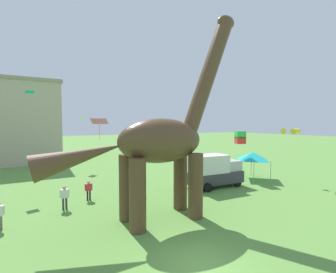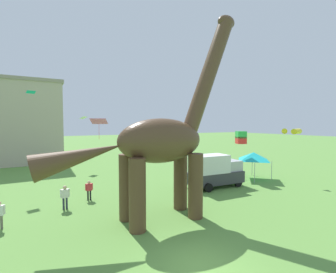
{
  "view_description": "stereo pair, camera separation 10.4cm",
  "coord_description": "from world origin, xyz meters",
  "px_view_note": "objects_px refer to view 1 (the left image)",
  "views": [
    {
      "loc": [
        -6.02,
        -7.77,
        6.2
      ],
      "look_at": [
        1.55,
        5.74,
        5.35
      ],
      "focal_mm": 24.87,
      "sensor_mm": 36.0,
      "label": 1
    },
    {
      "loc": [
        -5.93,
        -7.82,
        6.2
      ],
      "look_at": [
        1.55,
        5.74,
        5.35
      ],
      "focal_mm": 24.87,
      "sensor_mm": 36.0,
      "label": 2
    }
  ],
  "objects_px": {
    "dinosaur_sculpture": "(160,141)",
    "person_far_spectator": "(65,195)",
    "kite_high_left": "(82,118)",
    "kite_high_right": "(30,92)",
    "kite_mid_right": "(293,131)",
    "kite_mid_left": "(240,137)",
    "person_vendor_side": "(89,189)",
    "kite_far_right": "(99,121)",
    "festival_canopy_tent": "(253,156)",
    "parked_box_truck": "(214,170)"
  },
  "relations": [
    {
      "from": "festival_canopy_tent",
      "to": "kite_mid_left",
      "type": "xyz_separation_m",
      "value": [
        -1.45,
        0.53,
        2.13
      ]
    },
    {
      "from": "person_vendor_side",
      "to": "kite_mid_left",
      "type": "bearing_deg",
      "value": 41.33
    },
    {
      "from": "dinosaur_sculpture",
      "to": "kite_high_right",
      "type": "relative_size",
      "value": 15.99
    },
    {
      "from": "kite_high_left",
      "to": "kite_high_right",
      "type": "height_order",
      "value": "kite_high_right"
    },
    {
      "from": "festival_canopy_tent",
      "to": "kite_mid_right",
      "type": "bearing_deg",
      "value": -50.32
    },
    {
      "from": "person_far_spectator",
      "to": "kite_mid_right",
      "type": "xyz_separation_m",
      "value": [
        22.01,
        -3.07,
        4.35
      ]
    },
    {
      "from": "person_far_spectator",
      "to": "person_vendor_side",
      "type": "relative_size",
      "value": 1.09
    },
    {
      "from": "dinosaur_sculpture",
      "to": "parked_box_truck",
      "type": "relative_size",
      "value": 2.47
    },
    {
      "from": "person_vendor_side",
      "to": "kite_mid_left",
      "type": "xyz_separation_m",
      "value": [
        16.13,
        -0.75,
        3.71
      ]
    },
    {
      "from": "kite_mid_left",
      "to": "parked_box_truck",
      "type": "bearing_deg",
      "value": -166.5
    },
    {
      "from": "person_vendor_side",
      "to": "kite_mid_right",
      "type": "xyz_separation_m",
      "value": [
        20.1,
        -4.33,
        4.43
      ]
    },
    {
      "from": "kite_high_left",
      "to": "kite_far_right",
      "type": "distance_m",
      "value": 22.43
    },
    {
      "from": "festival_canopy_tent",
      "to": "person_vendor_side",
      "type": "bearing_deg",
      "value": 175.83
    },
    {
      "from": "parked_box_truck",
      "to": "kite_far_right",
      "type": "distance_m",
      "value": 14.42
    },
    {
      "from": "festival_canopy_tent",
      "to": "kite_high_left",
      "type": "xyz_separation_m",
      "value": [
        -15.62,
        15.76,
        4.49
      ]
    },
    {
      "from": "festival_canopy_tent",
      "to": "kite_mid_right",
      "type": "xyz_separation_m",
      "value": [
        2.53,
        -3.04,
        2.85
      ]
    },
    {
      "from": "dinosaur_sculpture",
      "to": "kite_high_left",
      "type": "bearing_deg",
      "value": 69.3
    },
    {
      "from": "kite_high_left",
      "to": "kite_mid_left",
      "type": "height_order",
      "value": "kite_high_left"
    },
    {
      "from": "dinosaur_sculpture",
      "to": "person_far_spectator",
      "type": "distance_m",
      "value": 8.23
    },
    {
      "from": "dinosaur_sculpture",
      "to": "kite_mid_left",
      "type": "height_order",
      "value": "dinosaur_sculpture"
    },
    {
      "from": "kite_mid_right",
      "to": "person_vendor_side",
      "type": "bearing_deg",
      "value": 167.85
    },
    {
      "from": "kite_mid_right",
      "to": "kite_mid_left",
      "type": "bearing_deg",
      "value": 138.01
    },
    {
      "from": "festival_canopy_tent",
      "to": "kite_far_right",
      "type": "height_order",
      "value": "kite_far_right"
    },
    {
      "from": "kite_high_right",
      "to": "kite_mid_right",
      "type": "height_order",
      "value": "kite_high_right"
    },
    {
      "from": "parked_box_truck",
      "to": "kite_mid_right",
      "type": "bearing_deg",
      "value": -12.18
    },
    {
      "from": "dinosaur_sculpture",
      "to": "kite_far_right",
      "type": "height_order",
      "value": "dinosaur_sculpture"
    },
    {
      "from": "dinosaur_sculpture",
      "to": "kite_mid_right",
      "type": "xyz_separation_m",
      "value": [
        16.7,
        1.74,
        0.29
      ]
    },
    {
      "from": "person_far_spectator",
      "to": "kite_high_right",
      "type": "distance_m",
      "value": 11.78
    },
    {
      "from": "kite_high_right",
      "to": "kite_high_left",
      "type": "bearing_deg",
      "value": 51.61
    },
    {
      "from": "person_vendor_side",
      "to": "kite_mid_left",
      "type": "height_order",
      "value": "kite_mid_left"
    },
    {
      "from": "person_far_spectator",
      "to": "kite_mid_left",
      "type": "relative_size",
      "value": 1.25
    },
    {
      "from": "person_vendor_side",
      "to": "kite_high_right",
      "type": "relative_size",
      "value": 1.81
    },
    {
      "from": "kite_mid_left",
      "to": "dinosaur_sculpture",
      "type": "bearing_deg",
      "value": -157.31
    },
    {
      "from": "parked_box_truck",
      "to": "kite_mid_right",
      "type": "xyz_separation_m",
      "value": [
        8.63,
        -2.46,
        3.75
      ]
    },
    {
      "from": "person_far_spectator",
      "to": "person_vendor_side",
      "type": "height_order",
      "value": "person_far_spectator"
    },
    {
      "from": "dinosaur_sculpture",
      "to": "kite_high_left",
      "type": "distance_m",
      "value": 20.69
    },
    {
      "from": "person_vendor_side",
      "to": "kite_far_right",
      "type": "bearing_deg",
      "value": -52.12
    },
    {
      "from": "dinosaur_sculpture",
      "to": "festival_canopy_tent",
      "type": "distance_m",
      "value": 15.18
    },
    {
      "from": "parked_box_truck",
      "to": "kite_far_right",
      "type": "bearing_deg",
      "value": -150.66
    },
    {
      "from": "festival_canopy_tent",
      "to": "kite_mid_left",
      "type": "height_order",
      "value": "kite_mid_left"
    },
    {
      "from": "kite_mid_right",
      "to": "parked_box_truck",
      "type": "bearing_deg",
      "value": 164.09
    },
    {
      "from": "dinosaur_sculpture",
      "to": "kite_high_right",
      "type": "height_order",
      "value": "dinosaur_sculpture"
    },
    {
      "from": "person_far_spectator",
      "to": "kite_mid_right",
      "type": "bearing_deg",
      "value": -116.32
    },
    {
      "from": "dinosaur_sculpture",
      "to": "kite_mid_right",
      "type": "height_order",
      "value": "dinosaur_sculpture"
    },
    {
      "from": "dinosaur_sculpture",
      "to": "person_far_spectator",
      "type": "height_order",
      "value": "dinosaur_sculpture"
    },
    {
      "from": "kite_far_right",
      "to": "parked_box_truck",
      "type": "bearing_deg",
      "value": 25.61
    },
    {
      "from": "person_vendor_side",
      "to": "kite_high_right",
      "type": "bearing_deg",
      "value": 164.22
    },
    {
      "from": "kite_high_left",
      "to": "kite_far_right",
      "type": "bearing_deg",
      "value": -97.13
    },
    {
      "from": "kite_high_left",
      "to": "kite_far_right",
      "type": "height_order",
      "value": "kite_high_left"
    },
    {
      "from": "kite_high_left",
      "to": "parked_box_truck",
      "type": "bearing_deg",
      "value": -59.79
    }
  ]
}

